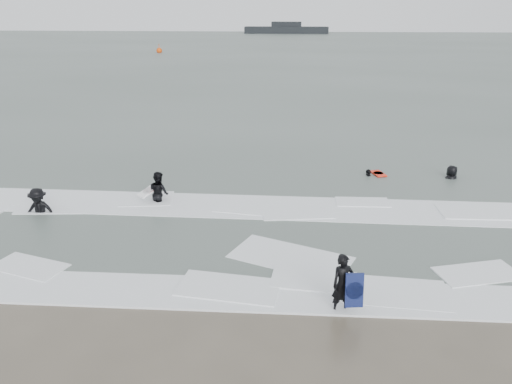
# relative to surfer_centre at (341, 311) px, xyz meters

# --- Properties ---
(ground) EXTENTS (320.00, 320.00, 0.00)m
(ground) POSITION_rel_surfer_centre_xyz_m (-2.84, 1.20, 0.00)
(ground) COLOR brown
(ground) RESTS_ON ground
(sea) EXTENTS (320.00, 320.00, 0.00)m
(sea) POSITION_rel_surfer_centre_xyz_m (-2.84, 81.20, 0.06)
(sea) COLOR #47544C
(sea) RESTS_ON ground
(surfer_centre) EXTENTS (0.74, 0.62, 1.73)m
(surfer_centre) POSITION_rel_surfer_centre_xyz_m (0.00, 0.00, 0.00)
(surfer_centre) COLOR black
(surfer_centre) RESTS_ON ground
(surfer_wading) EXTENTS (1.17, 1.14, 1.90)m
(surfer_wading) POSITION_rel_surfer_centre_xyz_m (-7.08, 7.59, 0.00)
(surfer_wading) COLOR black
(surfer_wading) RESTS_ON ground
(surfer_breaker) EXTENTS (1.31, 0.79, 1.97)m
(surfer_breaker) POSITION_rel_surfer_centre_xyz_m (-11.50, 5.82, 0.00)
(surfer_breaker) COLOR black
(surfer_breaker) RESTS_ON ground
(surfer_right_near) EXTENTS (0.88, 0.91, 1.53)m
(surfer_right_near) POSITION_rel_surfer_centre_xyz_m (2.23, 11.75, 0.00)
(surfer_right_near) COLOR black
(surfer_right_near) RESTS_ON ground
(surfer_right_far) EXTENTS (1.06, 0.90, 1.83)m
(surfer_right_far) POSITION_rel_surfer_centre_xyz_m (6.16, 11.69, 0.00)
(surfer_right_far) COLOR black
(surfer_right_far) RESTS_ON ground
(surf_foam) EXTENTS (30.03, 9.06, 0.09)m
(surf_foam) POSITION_rel_surfer_centre_xyz_m (-2.84, 4.90, 0.04)
(surf_foam) COLOR white
(surf_foam) RESTS_ON ground
(bodyboards) EXTENTS (11.09, 12.89, 1.25)m
(bodyboards) POSITION_rel_surfer_centre_xyz_m (-1.51, 6.48, 0.50)
(bodyboards) COLOR #0F1849
(bodyboards) RESTS_ON ground
(buoy) EXTENTS (1.00, 1.00, 1.65)m
(buoy) POSITION_rel_surfer_centre_xyz_m (-26.35, 79.33, 0.42)
(buoy) COLOR #D04109
(buoy) RESTS_ON ground
(vessel_horizon) EXTENTS (25.58, 4.57, 3.47)m
(vessel_horizon) POSITION_rel_surfer_centre_xyz_m (-5.29, 149.42, 1.30)
(vessel_horizon) COLOR black
(vessel_horizon) RESTS_ON ground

